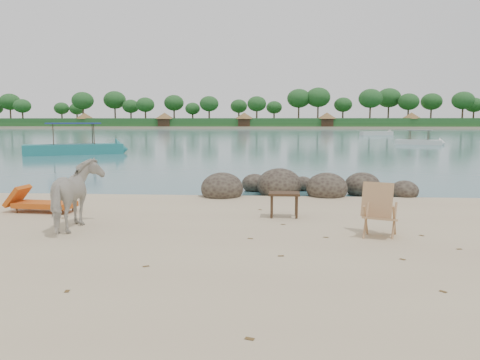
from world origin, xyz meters
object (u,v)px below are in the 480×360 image
object	(u,v)px
boulders	(295,188)
lounge_chair	(45,202)
deck_chair	(380,212)
boat_near	(73,128)
cow	(77,196)
side_table	(284,206)

from	to	relation	value
boulders	lounge_chair	world-z (taller)	boulders
deck_chair	boat_near	distance (m)	27.31
boulders	deck_chair	distance (m)	5.49
cow	side_table	bearing A→B (deg)	-166.13
boulders	side_table	bearing A→B (deg)	-96.85
boulders	lounge_chair	distance (m)	7.08
cow	deck_chair	bearing A→B (deg)	172.56
cow	boat_near	size ratio (longest dim) A/B	0.23
lounge_chair	deck_chair	bearing A→B (deg)	-8.83
cow	lounge_chair	world-z (taller)	cow
cow	side_table	size ratio (longest dim) A/B	2.39
boulders	side_table	world-z (taller)	boulders
boat_near	deck_chair	bearing A→B (deg)	-80.60
lounge_chair	boat_near	xyz separation A→B (m)	(-8.06, 20.44, 1.48)
cow	side_table	xyz separation A→B (m)	(4.25, 1.47, -0.43)
boulders	lounge_chair	bearing A→B (deg)	-151.39
cow	boat_near	xyz separation A→B (m)	(-9.59, 22.12, 1.05)
cow	boulders	bearing A→B (deg)	-137.86
boulders	side_table	xyz separation A→B (m)	(-0.43, -3.61, 0.07)
cow	side_table	world-z (taller)	cow
lounge_chair	deck_chair	xyz separation A→B (m)	(7.56, -1.93, 0.23)
side_table	lounge_chair	world-z (taller)	side_table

